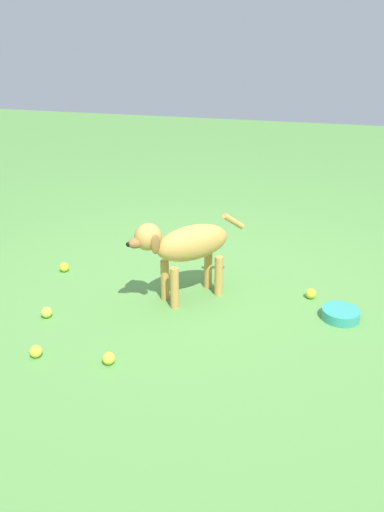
{
  "coord_description": "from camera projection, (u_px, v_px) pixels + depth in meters",
  "views": [
    {
      "loc": [
        2.73,
        0.78,
        1.56
      ],
      "look_at": [
        -0.03,
        -0.0,
        0.28
      ],
      "focal_mm": 35.78,
      "sensor_mm": 36.0,
      "label": 1
    }
  ],
  "objects": [
    {
      "name": "dog",
      "position": [
        185.0,
        245.0,
        3.08
      ],
      "size": [
        0.62,
        0.59,
        0.55
      ],
      "rotation": [
        0.0,
        0.0,
        5.53
      ],
      "color": "#C69347",
      "rests_on": "ground"
    },
    {
      "name": "ground",
      "position": [
        191.0,
        299.0,
        3.23
      ],
      "size": [
        14.0,
        14.0,
        0.0
      ],
      "primitive_type": "plane",
      "color": "#548C42"
    },
    {
      "name": "tennis_ball_1",
      "position": [
        47.0,
        312.0,
        3.0
      ],
      "size": [
        0.07,
        0.07,
        0.07
      ],
      "primitive_type": "sphere",
      "color": "#C5D43E",
      "rests_on": "ground"
    },
    {
      "name": "water_bowl",
      "position": [
        341.0,
        314.0,
        2.99
      ],
      "size": [
        0.22,
        0.22,
        0.06
      ],
      "primitive_type": "cylinder",
      "color": "teal",
      "rests_on": "ground"
    },
    {
      "name": "tennis_ball_2",
      "position": [
        64.0,
        267.0,
        3.58
      ],
      "size": [
        0.07,
        0.07,
        0.07
      ],
      "primitive_type": "sphere",
      "color": "#CCE02B",
      "rests_on": "ground"
    },
    {
      "name": "tennis_ball_3",
      "position": [
        311.0,
        294.0,
        3.22
      ],
      "size": [
        0.07,
        0.07,
        0.07
      ],
      "primitive_type": "sphere",
      "color": "#CDD82D",
      "rests_on": "ground"
    },
    {
      "name": "tennis_ball_4",
      "position": [
        109.0,
        358.0,
        2.58
      ],
      "size": [
        0.07,
        0.07,
        0.07
      ],
      "primitive_type": "sphere",
      "color": "#C3DB36",
      "rests_on": "ground"
    },
    {
      "name": "tennis_ball_0",
      "position": [
        36.0,
        351.0,
        2.64
      ],
      "size": [
        0.07,
        0.07,
        0.07
      ],
      "primitive_type": "sphere",
      "color": "#C9D634",
      "rests_on": "ground"
    }
  ]
}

